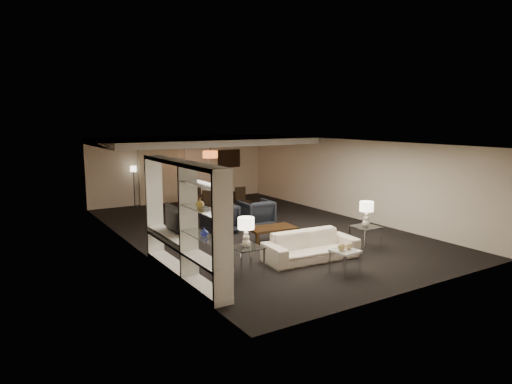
{
  "coord_description": "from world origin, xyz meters",
  "views": [
    {
      "loc": [
        -6.73,
        -10.81,
        3.15
      ],
      "look_at": [
        0.0,
        0.0,
        1.1
      ],
      "focal_mm": 32.0,
      "sensor_mm": 36.0,
      "label": 1
    }
  ],
  "objects": [
    {
      "name": "vase_blue",
      "position": [
        -3.31,
        -3.55,
        1.14
      ],
      "size": [
        0.15,
        0.15,
        0.16
      ],
      "primitive_type": "imported",
      "color": "#2734AB",
      "rests_on": "media_unit"
    },
    {
      "name": "wall_back",
      "position": [
        0.0,
        5.5,
        1.25
      ],
      "size": [
        7.0,
        0.02,
        2.5
      ],
      "primitive_type": "cube",
      "color": "beige",
      "rests_on": "ground"
    },
    {
      "name": "media_unit",
      "position": [
        -3.31,
        -2.6,
        1.18
      ],
      "size": [
        0.38,
        3.4,
        2.35
      ],
      "primitive_type": null,
      "color": "white",
      "rests_on": "wall_left"
    },
    {
      "name": "sofa",
      "position": [
        -0.42,
        -3.02,
        0.32
      ],
      "size": [
        2.23,
        1.02,
        0.63
      ],
      "primitive_type": "imported",
      "rotation": [
        0.0,
        0.0,
        -0.08
      ],
      "color": "beige",
      "rests_on": "floor"
    },
    {
      "name": "curtains",
      "position": [
        -0.9,
        5.42,
        1.2
      ],
      "size": [
        1.5,
        0.12,
        2.4
      ],
      "primitive_type": "cube",
      "color": "beige",
      "rests_on": "wall_back"
    },
    {
      "name": "chair_fm",
      "position": [
        0.2,
        3.42,
        0.44
      ],
      "size": [
        0.42,
        0.42,
        0.89
      ],
      "primitive_type": null,
      "rotation": [
        0.0,
        0.0,
        3.12
      ],
      "color": "black",
      "rests_on": "floor"
    },
    {
      "name": "side_table_left",
      "position": [
        -2.12,
        -3.02,
        0.28
      ],
      "size": [
        0.6,
        0.6,
        0.56
      ],
      "primitive_type": null,
      "rotation": [
        0.0,
        0.0,
        -0.01
      ],
      "color": "white",
      "rests_on": "floor"
    },
    {
      "name": "armchair_right",
      "position": [
        0.18,
        0.28,
        0.4
      ],
      "size": [
        0.9,
        0.93,
        0.81
      ],
      "primitive_type": "imported",
      "rotation": [
        0.0,
        0.0,
        3.09
      ],
      "color": "black",
      "rests_on": "floor"
    },
    {
      "name": "coffee_table",
      "position": [
        -0.42,
        -1.42,
        0.21
      ],
      "size": [
        1.26,
        0.82,
        0.43
      ],
      "primitive_type": null,
      "rotation": [
        0.0,
        0.0,
        -0.11
      ],
      "color": "black",
      "rests_on": "floor"
    },
    {
      "name": "gold_gourd_a",
      "position": [
        -0.52,
        -4.12,
        0.57
      ],
      "size": [
        0.16,
        0.16,
        0.16
      ],
      "primitive_type": "sphere",
      "color": "tan",
      "rests_on": "marble_table"
    },
    {
      "name": "vase_amber",
      "position": [
        -3.31,
        -3.39,
        1.64
      ],
      "size": [
        0.16,
        0.16,
        0.17
      ],
      "primitive_type": "imported",
      "color": "gold",
      "rests_on": "media_unit"
    },
    {
      "name": "chair_fl",
      "position": [
        -0.4,
        3.42,
        0.44
      ],
      "size": [
        0.44,
        0.44,
        0.89
      ],
      "primitive_type": null,
      "rotation": [
        0.0,
        0.0,
        3.07
      ],
      "color": "black",
      "rests_on": "floor"
    },
    {
      "name": "table_lamp_left",
      "position": [
        -2.12,
        -3.02,
        0.86
      ],
      "size": [
        0.36,
        0.36,
        0.61
      ],
      "primitive_type": null,
      "rotation": [
        0.0,
        0.0,
        0.07
      ],
      "color": "#F3E8CD",
      "rests_on": "side_table_left"
    },
    {
      "name": "painting",
      "position": [
        2.1,
        5.46,
        1.55
      ],
      "size": [
        0.95,
        0.04,
        0.65
      ],
      "primitive_type": "cube",
      "color": "#142D38",
      "rests_on": "wall_back"
    },
    {
      "name": "wall_left",
      "position": [
        -3.5,
        0.0,
        1.25
      ],
      "size": [
        0.02,
        11.0,
        2.5
      ],
      "primitive_type": "cube",
      "color": "beige",
      "rests_on": "ground"
    },
    {
      "name": "pendant_light",
      "position": [
        0.3,
        3.5,
        1.92
      ],
      "size": [
        0.52,
        0.52,
        0.24
      ],
      "primitive_type": "cylinder",
      "color": "#D8591E",
      "rests_on": "ceiling_soffit"
    },
    {
      "name": "floor_lamp",
      "position": [
        -1.91,
        5.2,
        0.74
      ],
      "size": [
        0.24,
        0.24,
        1.49
      ],
      "primitive_type": null,
      "rotation": [
        0.0,
        0.0,
        -0.12
      ],
      "color": "black",
      "rests_on": "floor"
    },
    {
      "name": "chair_nr",
      "position": [
        0.8,
        2.12,
        0.44
      ],
      "size": [
        0.42,
        0.42,
        0.89
      ],
      "primitive_type": null,
      "rotation": [
        0.0,
        0.0,
        -0.02
      ],
      "color": "black",
      "rests_on": "floor"
    },
    {
      "name": "floor",
      "position": [
        0.0,
        0.0,
        0.0
      ],
      "size": [
        11.0,
        11.0,
        0.0
      ],
      "primitive_type": "plane",
      "color": "black",
      "rests_on": "ground"
    },
    {
      "name": "chair_fr",
      "position": [
        0.8,
        3.42,
        0.44
      ],
      "size": [
        0.45,
        0.45,
        0.89
      ],
      "primitive_type": null,
      "rotation": [
        0.0,
        0.0,
        3.04
      ],
      "color": "black",
      "rests_on": "floor"
    },
    {
      "name": "chair_nm",
      "position": [
        0.2,
        2.12,
        0.44
      ],
      "size": [
        0.46,
        0.46,
        0.89
      ],
      "primitive_type": null,
      "rotation": [
        0.0,
        0.0,
        -0.14
      ],
      "color": "black",
      "rests_on": "floor"
    },
    {
      "name": "wall_right",
      "position": [
        3.5,
        0.0,
        1.25
      ],
      "size": [
        0.02,
        11.0,
        2.5
      ],
      "primitive_type": "cube",
      "color": "beige",
      "rests_on": "ground"
    },
    {
      "name": "floor_speaker",
      "position": [
        -2.01,
        -1.76,
        0.53
      ],
      "size": [
        0.15,
        0.15,
        1.06
      ],
      "primitive_type": "cube",
      "rotation": [
        0.0,
        0.0,
        -0.41
      ],
      "color": "black",
      "rests_on": "floor"
    },
    {
      "name": "door",
      "position": [
        0.7,
        5.47,
        1.05
      ],
      "size": [
        0.9,
        0.05,
        2.1
      ],
      "primitive_type": "cube",
      "color": "silver",
      "rests_on": "wall_back"
    },
    {
      "name": "table_lamp_right",
      "position": [
        1.28,
        -3.02,
        0.86
      ],
      "size": [
        0.36,
        0.36,
        0.61
      ],
      "primitive_type": null,
      "rotation": [
        0.0,
        0.0,
        0.07
      ],
      "color": "beige",
      "rests_on": "side_table_right"
    },
    {
      "name": "ceiling_soffit",
      "position": [
        0.0,
        3.5,
        2.4
      ],
      "size": [
        7.0,
        4.0,
        0.2
      ],
      "primitive_type": "cube",
      "color": "silver",
      "rests_on": "ceiling"
    },
    {
      "name": "television",
      "position": [
        -3.28,
        -1.84,
        1.04
      ],
      "size": [
        1.0,
        0.13,
        0.57
      ],
      "primitive_type": "imported",
      "rotation": [
        0.0,
        0.0,
        1.57
      ],
      "color": "black",
      "rests_on": "media_unit"
    },
    {
      "name": "wall_front",
      "position": [
        0.0,
        -5.5,
        1.25
      ],
      "size": [
        7.0,
        0.02,
        2.5
      ],
      "primitive_type": "cube",
      "color": "beige",
      "rests_on": "ground"
    },
    {
      "name": "ceiling",
      "position": [
        0.0,
        0.0,
        2.5
      ],
      "size": [
        7.0,
        11.0,
        0.02
      ],
      "primitive_type": "cube",
      "color": "silver",
      "rests_on": "ground"
    },
    {
      "name": "gold_gourd_b",
      "position": [
        -0.32,
        -4.12,
        0.57
      ],
      "size": [
        0.14,
        0.14,
        0.14
      ],
      "primitive_type": "sphere",
      "color": "tan",
      "rests_on": "marble_table"
    },
    {
      "name": "armchair_left",
      "position": [
        -1.02,
        0.28,
        0.4
      ],
      "size": [
        0.9,
        0.92,
        0.81
      ],
      "primitive_type": "imported",
      "rotation": [
        0.0,
        0.0,
        3.1
      ],
      "color": "black",
      "rests_on": "floor"
    },
    {
      "name": "marble_table",
      "position": [
        -0.42,
        -4.12,
        0.25
      ],
      "size": [
        0.54,
        0.54,
        0.5
      ],
      "primitive_type": null,
      "rotation": [
        0.0,
        0.0,
        0.1
      ],
      "color": "white",
      "rests_on": "floor"
    },
    {
      "name": "chair_nl",
      "position": [
        -0.4,
        2.12,
        0.44
      ],
      "size": [
        0.43,
        0.43,
        0.89
      ],
      "primitive_type": null,
      "rotation": [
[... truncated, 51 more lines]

